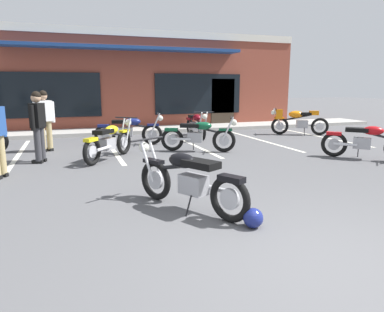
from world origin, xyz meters
name	(u,v)px	position (x,y,z in m)	size (l,w,h in m)	color
ground_plane	(201,179)	(0.00, 3.67, 0.00)	(80.00, 80.00, 0.00)	#515154
sidewalk_kerb	(132,130)	(0.00, 11.32, 0.07)	(22.00, 1.80, 0.14)	#A8A59E
brick_storefront_building	(118,81)	(0.00, 14.90, 2.02)	(15.26, 6.66, 4.03)	brown
painted_stall_lines	(153,146)	(0.00, 7.72, 0.00)	(12.38, 4.80, 0.01)	silver
motorcycle_foreground_classic	(188,179)	(-0.78, 2.12, 0.46)	(1.28, 1.90, 0.98)	black
motorcycle_red_sportbike	(199,135)	(0.99, 6.45, 0.46)	(1.94, 1.21, 0.98)	black
motorcycle_black_cruiser	(109,141)	(-1.45, 6.19, 0.46)	(1.51, 1.77, 0.98)	black
motorcycle_silver_naked	(367,141)	(4.54, 4.10, 0.46)	(1.64, 1.66, 0.98)	black
motorcycle_blue_standard	(297,121)	(5.61, 8.46, 0.53)	(1.93, 1.23, 0.98)	black
motorcycle_green_cafe_racer	(129,130)	(-0.63, 8.20, 0.46)	(2.07, 0.88, 0.98)	black
motorcycle_cream_vintage	(196,125)	(1.81, 8.95, 0.46)	(0.66, 2.11, 0.98)	black
person_by_back_row	(38,123)	(-3.05, 6.35, 0.95)	(0.38, 0.59, 1.68)	black
person_near_building	(45,117)	(-2.98, 7.85, 0.95)	(0.56, 0.42, 1.68)	black
helmet_on_pavement	(253,218)	(-0.22, 1.19, 0.13)	(0.26, 0.26, 0.26)	navy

